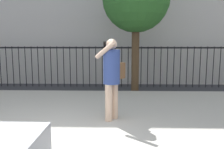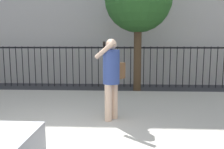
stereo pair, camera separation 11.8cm
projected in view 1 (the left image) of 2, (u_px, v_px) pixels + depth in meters
sidewalk at (76, 112)px, 5.54m from camera, size 28.00×4.40×0.15m
iron_fence at (93, 61)px, 9.08m from camera, size 12.03×0.04×1.60m
pedestrian_on_phone at (112, 73)px, 4.70m from camera, size 0.63×0.71×1.67m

